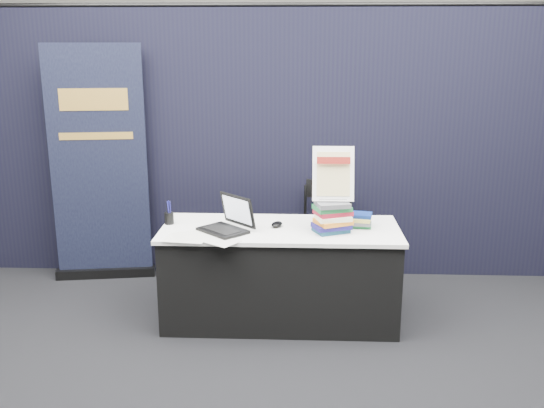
{
  "coord_description": "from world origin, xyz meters",
  "views": [
    {
      "loc": [
        0.13,
        -3.83,
        2.09
      ],
      "look_at": [
        -0.06,
        0.55,
        0.93
      ],
      "focal_mm": 40.0,
      "sensor_mm": 36.0,
      "label": 1
    }
  ],
  "objects": [
    {
      "name": "floor",
      "position": [
        0.0,
        0.0,
        0.0
      ],
      "size": [
        8.0,
        8.0,
        0.0
      ],
      "primitive_type": "plane",
      "color": "black",
      "rests_on": "ground"
    },
    {
      "name": "wall_back",
      "position": [
        0.0,
        4.0,
        1.75
      ],
      "size": [
        8.0,
        0.02,
        3.5
      ],
      "primitive_type": "cube",
      "color": "#B5B3AB",
      "rests_on": "floor"
    },
    {
      "name": "drape_partition",
      "position": [
        0.0,
        1.6,
        1.2
      ],
      "size": [
        6.0,
        0.08,
        2.4
      ],
      "primitive_type": "cube",
      "color": "black",
      "rests_on": "floor"
    },
    {
      "name": "display_table",
      "position": [
        0.0,
        0.55,
        0.38
      ],
      "size": [
        1.8,
        0.75,
        0.75
      ],
      "color": "black",
      "rests_on": "floor"
    },
    {
      "name": "laptop",
      "position": [
        -0.42,
        0.47,
        0.81
      ],
      "size": [
        0.42,
        0.47,
        0.26
      ],
      "rotation": [
        0.0,
        0.0,
        -0.77
      ],
      "color": "black",
      "rests_on": "display_table"
    },
    {
      "name": "mouse",
      "position": [
        -0.03,
        0.57,
        0.77
      ],
      "size": [
        0.11,
        0.14,
        0.04
      ],
      "primitive_type": "ellipsoid",
      "rotation": [
        0.0,
        0.0,
        -0.32
      ],
      "color": "black",
      "rests_on": "display_table"
    },
    {
      "name": "brochure_left",
      "position": [
        -0.67,
        0.25,
        0.75
      ],
      "size": [
        0.31,
        0.24,
        0.0
      ],
      "primitive_type": "cube",
      "rotation": [
        0.0,
        0.0,
        -0.12
      ],
      "color": "silver",
      "rests_on": "display_table"
    },
    {
      "name": "brochure_mid",
      "position": [
        -0.42,
        0.22,
        0.75
      ],
      "size": [
        0.34,
        0.32,
        0.0
      ],
      "primitive_type": "cube",
      "rotation": [
        0.0,
        0.0,
        -0.61
      ],
      "color": "silver",
      "rests_on": "display_table"
    },
    {
      "name": "brochure_right",
      "position": [
        -0.61,
        0.33,
        0.75
      ],
      "size": [
        0.39,
        0.34,
        0.0
      ],
      "primitive_type": "cube",
      "rotation": [
        0.0,
        0.0,
        0.4
      ],
      "color": "silver",
      "rests_on": "display_table"
    },
    {
      "name": "pen_cup",
      "position": [
        -0.86,
        0.61,
        0.8
      ],
      "size": [
        0.08,
        0.08,
        0.09
      ],
      "primitive_type": "cylinder",
      "rotation": [
        0.0,
        0.0,
        0.19
      ],
      "color": "black",
      "rests_on": "display_table"
    },
    {
      "name": "book_stack_tall",
      "position": [
        0.38,
        0.45,
        0.87
      ],
      "size": [
        0.29,
        0.26,
        0.23
      ],
      "rotation": [
        0.0,
        0.0,
        0.35
      ],
      "color": "navy",
      "rests_on": "display_table"
    },
    {
      "name": "book_stack_short",
      "position": [
        0.6,
        0.6,
        0.8
      ],
      "size": [
        0.2,
        0.17,
        0.1
      ],
      "rotation": [
        0.0,
        0.0,
        -0.18
      ],
      "color": "#1C6936",
      "rests_on": "display_table"
    },
    {
      "name": "info_sign",
      "position": [
        0.38,
        0.48,
        1.18
      ],
      "size": [
        0.3,
        0.15,
        0.41
      ],
      "rotation": [
        0.0,
        0.0,
        0.01
      ],
      "color": "black",
      "rests_on": "book_stack_tall"
    },
    {
      "name": "pullup_banner",
      "position": [
        -1.64,
        1.38,
        0.93
      ],
      "size": [
        0.9,
        0.23,
        2.11
      ],
      "rotation": [
        0.0,
        0.0,
        0.15
      ],
      "color": "black",
      "rests_on": "floor"
    },
    {
      "name": "stacking_chair",
      "position": [
        0.4,
        1.21,
        0.52
      ],
      "size": [
        0.54,
        0.55,
        0.93
      ],
      "rotation": [
        0.0,
        0.0,
        -0.33
      ],
      "color": "black",
      "rests_on": "floor"
    }
  ]
}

